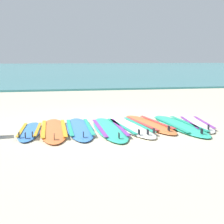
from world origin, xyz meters
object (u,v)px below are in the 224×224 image
Objects in this scene: surfboard_0 at (30,131)px; surfboard_3 at (109,129)px; surfboard_4 at (130,127)px; surfboard_5 at (149,124)px; surfboard_7 at (197,124)px; surfboard_6 at (179,125)px; surfboard_2 at (79,128)px; surfboard_1 at (54,130)px.

surfboard_3 is (1.79, -0.08, -0.00)m from surfboard_0.
surfboard_4 is at bearing 15.01° from surfboard_3.
surfboard_0 is at bearing -178.54° from surfboard_4.
surfboard_0 is 0.78× the size of surfboard_5.
surfboard_6 is at bearing -167.03° from surfboard_7.
surfboard_2 is 1.19m from surfboard_4.
surfboard_1 is 1.03× the size of surfboard_2.
surfboard_1 is at bearing 174.50° from surfboard_3.
surfboard_3 is 1.24× the size of surfboard_7.
surfboard_1 is 2.31m from surfboard_5.
surfboard_0 is 1.11m from surfboard_2.
surfboard_5 is at bearing 158.35° from surfboard_6.
surfboard_1 is at bearing -179.47° from surfboard_4.
surfboard_1 is 1.02× the size of surfboard_5.
surfboard_3 is at bearing -13.20° from surfboard_2.
surfboard_2 is 1.17× the size of surfboard_7.
surfboard_2 is at bearing 178.99° from surfboard_4.
surfboard_0 and surfboard_7 have the same top height.
surfboard_0 is 4.01m from surfboard_7.
surfboard_5 is at bearing 5.41° from surfboard_1.
surfboard_3 is at bearing -5.50° from surfboard_1.
surfboard_4 is 1.04× the size of surfboard_5.
surfboard_1 and surfboard_6 have the same top height.
surfboard_6 is 0.51m from surfboard_7.
surfboard_5 is (0.53, 0.20, -0.00)m from surfboard_4.
surfboard_4 is at bearing -1.01° from surfboard_2.
surfboard_3 and surfboard_6 have the same top height.
surfboard_4 is at bearing 1.46° from surfboard_0.
surfboard_2 is 0.99× the size of surfboard_5.
surfboard_1 is at bearing 4.59° from surfboard_0.
surfboard_5 is 0.93× the size of surfboard_6.
surfboard_3 is 1.05× the size of surfboard_5.
surfboard_7 is (1.71, 0.04, -0.00)m from surfboard_4.
surfboard_0 is 1.79m from surfboard_3.
surfboard_1 is 3.48m from surfboard_7.
surfboard_1 is 0.97× the size of surfboard_3.
surfboard_0 is 2.30m from surfboard_4.
surfboard_5 is at bearing 5.26° from surfboard_0.
surfboard_7 is (0.50, 0.11, 0.00)m from surfboard_6.
surfboard_3 and surfboard_7 have the same top height.
surfboard_2 and surfboard_3 have the same top height.
surfboard_4 and surfboard_6 have the same top height.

